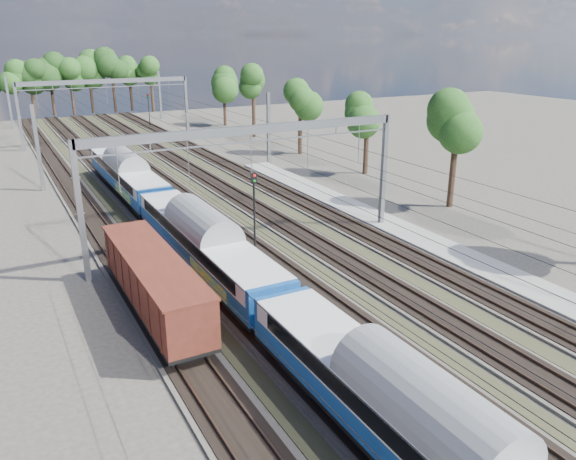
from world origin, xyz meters
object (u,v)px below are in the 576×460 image
freight_boxcar (154,281)px  signal_far (149,106)px  signal_near (254,205)px  worker (125,150)px  emu_train (205,237)px

freight_boxcar → signal_far: bearing=74.9°
freight_boxcar → signal_near: size_ratio=2.16×
freight_boxcar → worker: (8.66, 44.57, -1.18)m
worker → signal_far: signal_far is taller
emu_train → worker: (4.16, 40.57, -1.69)m
signal_near → signal_far: signal_near is taller
emu_train → signal_far: (13.55, 63.05, 0.91)m
worker → freight_boxcar: bearing=-174.6°
emu_train → signal_near: size_ratio=10.42×
worker → emu_train: bearing=-169.4°
freight_boxcar → signal_far: (18.06, 67.05, 1.42)m
freight_boxcar → worker: bearing=79.0°
emu_train → signal_near: signal_near is taller
emu_train → worker: size_ratio=35.96×
emu_train → signal_far: signal_far is taller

